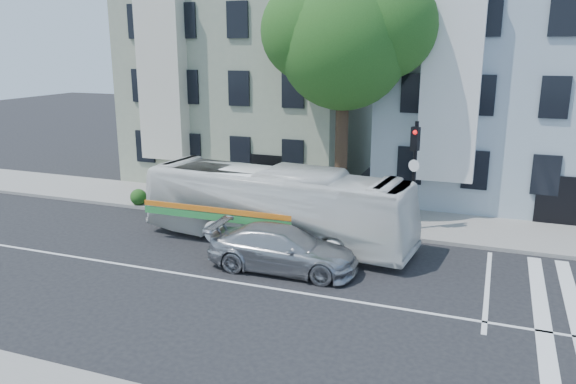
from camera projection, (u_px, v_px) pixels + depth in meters
The scene contains 9 objects.
ground at pixel (267, 288), 17.69m from camera, with size 120.00×120.00×0.00m, color black.
sidewalk_far at pixel (337, 216), 24.92m from camera, with size 80.00×4.00×0.15m, color gray.
building_left at pixel (255, 80), 32.28m from camera, with size 12.00×10.00×11.00m, color gray.
building_right at pixel (516, 86), 27.51m from camera, with size 12.00×10.00×11.00m, color #9FB0BD.
street_tree at pixel (347, 35), 23.61m from camera, with size 7.30×5.90×11.10m.
bus at pixel (276, 206), 21.40m from camera, with size 10.69×2.50×2.98m, color white.
sedan at pixel (283, 249), 18.97m from camera, with size 5.14×2.09×1.49m, color #AEB0B5.
hedge at pixel (219, 206), 24.97m from camera, with size 8.50×0.84×0.70m, color #27561C, non-canonical shape.
traffic_signal at pixel (414, 162), 22.12m from camera, with size 0.46×0.54×4.56m.
Camera 1 is at (6.37, -15.09, 7.38)m, focal length 35.00 mm.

